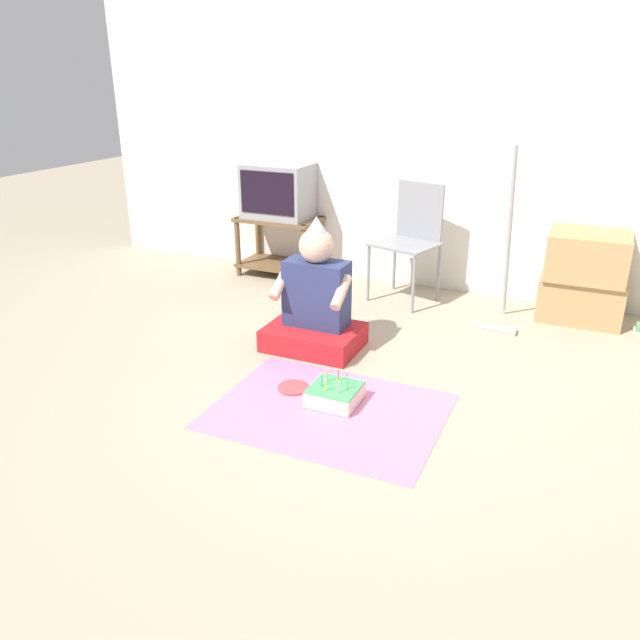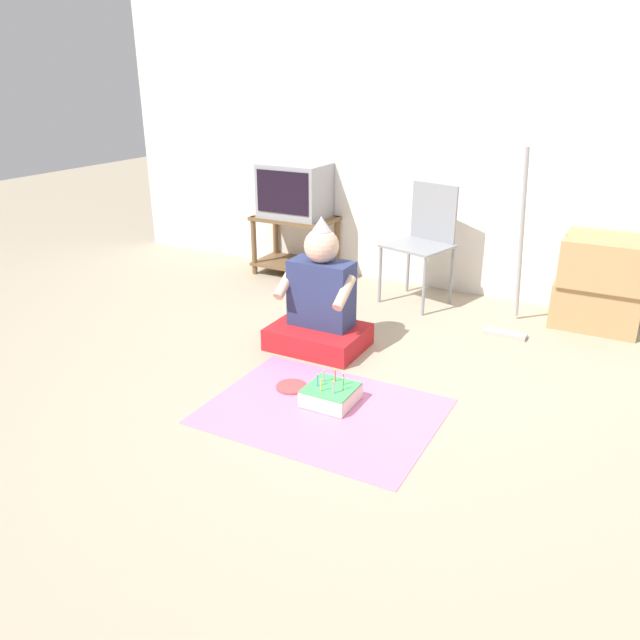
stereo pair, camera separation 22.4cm
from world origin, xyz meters
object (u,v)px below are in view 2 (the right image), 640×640
object	(u,v)px
tv	(295,190)
birthday_cake	(331,394)
dust_mop	(514,280)
folding_chair	(425,235)
person_seated	(320,306)
paper_plate	(292,386)
cardboard_box_stack	(600,282)

from	to	relation	value
tv	birthday_cake	distance (m)	2.38
dust_mop	birthday_cake	distance (m)	1.60
tv	birthday_cake	bearing A→B (deg)	-55.12
folding_chair	person_seated	bearing A→B (deg)	-103.99
tv	dust_mop	size ratio (longest dim) A/B	0.43
tv	paper_plate	distance (m)	2.22
tv	person_seated	world-z (taller)	tv
person_seated	dust_mop	bearing A→B (deg)	38.90
tv	birthday_cake	xyz separation A→B (m)	(1.31, -1.87, -0.67)
tv	dust_mop	distance (m)	2.00
folding_chair	cardboard_box_stack	distance (m)	1.25
folding_chair	cardboard_box_stack	size ratio (longest dim) A/B	1.41
paper_plate	tv	bearing A→B (deg)	119.55
birthday_cake	paper_plate	bearing A→B (deg)	170.81
cardboard_box_stack	dust_mop	xyz separation A→B (m)	(-0.50, -0.37, 0.05)
cardboard_box_stack	tv	bearing A→B (deg)	178.77
tv	birthday_cake	size ratio (longest dim) A/B	2.08
folding_chair	paper_plate	world-z (taller)	folding_chair
person_seated	birthday_cake	distance (m)	0.78
folding_chair	birthday_cake	size ratio (longest dim) A/B	3.41
folding_chair	dust_mop	distance (m)	0.81
paper_plate	cardboard_box_stack	bearing A→B (deg)	52.15
cardboard_box_stack	dust_mop	world-z (taller)	dust_mop
paper_plate	folding_chair	bearing A→B (deg)	85.10
dust_mop	cardboard_box_stack	bearing A→B (deg)	36.80
dust_mop	paper_plate	bearing A→B (deg)	-122.14
tv	paper_plate	size ratio (longest dim) A/B	3.08
cardboard_box_stack	paper_plate	xyz separation A→B (m)	(-1.38, -1.78, -0.31)
cardboard_box_stack	paper_plate	distance (m)	2.27
cardboard_box_stack	person_seated	world-z (taller)	person_seated
cardboard_box_stack	birthday_cake	distance (m)	2.15
cardboard_box_stack	folding_chair	bearing A→B (deg)	-176.84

